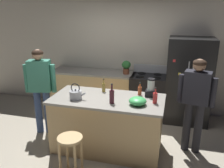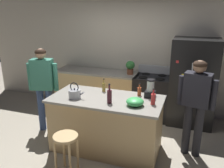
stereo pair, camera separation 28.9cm
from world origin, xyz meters
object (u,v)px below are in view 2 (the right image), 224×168
(potted_plant, at_px, (130,67))
(refrigerator, at_px, (193,83))
(stove_range, at_px, (152,96))
(tea_kettle, at_px, (75,93))
(mixing_bowl, at_px, (135,102))
(kitchen_island, at_px, (106,124))
(person_by_sink_right, at_px, (196,100))
(bottle_vinegar, at_px, (104,87))
(bottle_wine, at_px, (109,96))
(person_by_island_left, at_px, (43,82))
(bottle_soda, at_px, (153,99))
(bottle_cooking_sauce, at_px, (139,91))
(blender_appliance, at_px, (150,90))
(bar_stool, at_px, (66,144))

(potted_plant, bearing_deg, refrigerator, -2.14)
(stove_range, distance_m, tea_kettle, 2.04)
(mixing_bowl, bearing_deg, kitchen_island, 164.07)
(person_by_sink_right, height_order, tea_kettle, person_by_sink_right)
(bottle_vinegar, bearing_deg, bottle_wine, -59.82)
(stove_range, bearing_deg, bottle_wine, -102.63)
(person_by_island_left, relative_size, bottle_soda, 6.47)
(person_by_sink_right, distance_m, bottle_cooking_sauce, 0.91)
(kitchen_island, relative_size, potted_plant, 6.20)
(person_by_sink_right, relative_size, bottle_cooking_sauce, 7.49)
(person_by_island_left, bearing_deg, bottle_wine, -15.67)
(kitchen_island, distance_m, mixing_bowl, 0.76)
(kitchen_island, xyz_separation_m, potted_plant, (-0.01, 1.55, 0.64))
(tea_kettle, bearing_deg, bottle_wine, -1.64)
(blender_appliance, height_order, tea_kettle, blender_appliance)
(person_by_island_left, height_order, potted_plant, person_by_island_left)
(kitchen_island, xyz_separation_m, stove_range, (0.51, 1.52, 0.01))
(kitchen_island, relative_size, bottle_cooking_sauce, 8.61)
(person_by_island_left, relative_size, bottle_cooking_sauce, 7.67)
(stove_range, relative_size, tea_kettle, 4.09)
(stove_range, bearing_deg, tea_kettle, -120.46)
(blender_appliance, bearing_deg, bottle_soda, -71.69)
(blender_appliance, bearing_deg, bottle_wine, -139.36)
(stove_range, bearing_deg, blender_appliance, -82.34)
(kitchen_island, xyz_separation_m, refrigerator, (1.34, 1.50, 0.42))
(person_by_island_left, height_order, bottle_soda, person_by_island_left)
(mixing_bowl, bearing_deg, bottle_cooking_sauce, 94.54)
(person_by_island_left, xyz_separation_m, mixing_bowl, (1.90, -0.39, 0.00))
(potted_plant, bearing_deg, kitchen_island, -89.81)
(bar_stool, bearing_deg, bottle_soda, 35.90)
(kitchen_island, relative_size, bottle_vinegar, 7.88)
(stove_range, xyz_separation_m, bottle_vinegar, (-0.66, -1.23, 0.55))
(kitchen_island, relative_size, refrigerator, 1.03)
(refrigerator, relative_size, tea_kettle, 6.53)
(bar_stool, relative_size, tea_kettle, 2.27)
(person_by_sink_right, distance_m, mixing_bowl, 0.99)
(stove_range, xyz_separation_m, blender_appliance, (0.17, -1.24, 0.59))
(bottle_wine, relative_size, bottle_cooking_sauce, 1.46)
(kitchen_island, xyz_separation_m, bottle_wine, (0.13, -0.19, 0.59))
(kitchen_island, height_order, mixing_bowl, mixing_bowl)
(potted_plant, distance_m, mixing_bowl, 1.79)
(potted_plant, height_order, tea_kettle, potted_plant)
(bottle_soda, bearing_deg, bottle_vinegar, 161.66)
(kitchen_island, relative_size, mixing_bowl, 6.88)
(bottle_wine, xyz_separation_m, bottle_cooking_sauce, (0.36, 0.48, -0.04))
(bar_stool, bearing_deg, person_by_island_left, 135.25)
(person_by_sink_right, bearing_deg, bottle_vinegar, -179.42)
(potted_plant, xyz_separation_m, mixing_bowl, (0.53, -1.70, -0.11))
(person_by_sink_right, height_order, bottle_soda, person_by_sink_right)
(person_by_sink_right, height_order, bottle_wine, person_by_sink_right)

